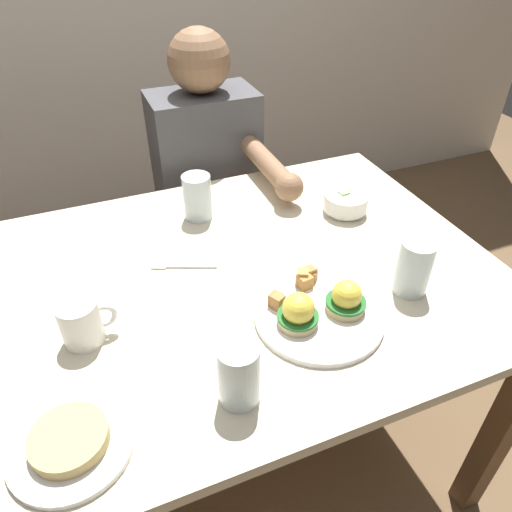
{
  "coord_description": "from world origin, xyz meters",
  "views": [
    {
      "loc": [
        -0.29,
        -0.81,
        1.45
      ],
      "look_at": [
        0.04,
        0.0,
        0.78
      ],
      "focal_mm": 33.45,
      "sensor_mm": 36.0,
      "label": 1
    }
  ],
  "objects_px": {
    "water_glass_far": "(198,199)",
    "diner_person": "(211,182)",
    "fork": "(180,266)",
    "dining_table": "(241,307)",
    "side_plate": "(70,442)",
    "eggs_benedict_plate": "(319,309)",
    "water_glass_near": "(413,270)",
    "fruit_bowl": "(346,202)",
    "water_glass_extra": "(239,376)",
    "coffee_mug": "(81,321)"
  },
  "relations": [
    {
      "from": "coffee_mug",
      "to": "water_glass_extra",
      "type": "bearing_deg",
      "value": -45.95
    },
    {
      "from": "fork",
      "to": "water_glass_near",
      "type": "bearing_deg",
      "value": -30.86
    },
    {
      "from": "water_glass_near",
      "to": "water_glass_far",
      "type": "bearing_deg",
      "value": 126.81
    },
    {
      "from": "coffee_mug",
      "to": "water_glass_near",
      "type": "bearing_deg",
      "value": -9.78
    },
    {
      "from": "coffee_mug",
      "to": "fork",
      "type": "bearing_deg",
      "value": 33.55
    },
    {
      "from": "fruit_bowl",
      "to": "diner_person",
      "type": "xyz_separation_m",
      "value": [
        -0.25,
        0.46,
        -0.12
      ]
    },
    {
      "from": "fruit_bowl",
      "to": "water_glass_near",
      "type": "bearing_deg",
      "value": -95.78
    },
    {
      "from": "dining_table",
      "to": "diner_person",
      "type": "distance_m",
      "value": 0.61
    },
    {
      "from": "fork",
      "to": "side_plate",
      "type": "distance_m",
      "value": 0.48
    },
    {
      "from": "fruit_bowl",
      "to": "fork",
      "type": "xyz_separation_m",
      "value": [
        -0.49,
        -0.07,
        -0.03
      ]
    },
    {
      "from": "fork",
      "to": "diner_person",
      "type": "xyz_separation_m",
      "value": [
        0.24,
        0.52,
        -0.09
      ]
    },
    {
      "from": "dining_table",
      "to": "eggs_benedict_plate",
      "type": "distance_m",
      "value": 0.26
    },
    {
      "from": "dining_table",
      "to": "diner_person",
      "type": "height_order",
      "value": "diner_person"
    },
    {
      "from": "dining_table",
      "to": "diner_person",
      "type": "relative_size",
      "value": 1.05
    },
    {
      "from": "water_glass_far",
      "to": "diner_person",
      "type": "height_order",
      "value": "diner_person"
    },
    {
      "from": "fork",
      "to": "water_glass_extra",
      "type": "distance_m",
      "value": 0.4
    },
    {
      "from": "coffee_mug",
      "to": "water_glass_extra",
      "type": "relative_size",
      "value": 0.88
    },
    {
      "from": "fruit_bowl",
      "to": "diner_person",
      "type": "height_order",
      "value": "diner_person"
    },
    {
      "from": "eggs_benedict_plate",
      "to": "fork",
      "type": "xyz_separation_m",
      "value": [
        -0.22,
        0.27,
        -0.02
      ]
    },
    {
      "from": "dining_table",
      "to": "eggs_benedict_plate",
      "type": "height_order",
      "value": "eggs_benedict_plate"
    },
    {
      "from": "eggs_benedict_plate",
      "to": "water_glass_far",
      "type": "height_order",
      "value": "water_glass_far"
    },
    {
      "from": "eggs_benedict_plate",
      "to": "water_glass_near",
      "type": "xyz_separation_m",
      "value": [
        0.23,
        0.0,
        0.03
      ]
    },
    {
      "from": "fork",
      "to": "side_plate",
      "type": "relative_size",
      "value": 0.75
    },
    {
      "from": "side_plate",
      "to": "dining_table",
      "type": "bearing_deg",
      "value": 37.43
    },
    {
      "from": "coffee_mug",
      "to": "water_glass_near",
      "type": "height_order",
      "value": "water_glass_near"
    },
    {
      "from": "water_glass_near",
      "to": "side_plate",
      "type": "bearing_deg",
      "value": -171.16
    },
    {
      "from": "coffee_mug",
      "to": "water_glass_far",
      "type": "xyz_separation_m",
      "value": [
        0.34,
        0.35,
        0.01
      ]
    },
    {
      "from": "coffee_mug",
      "to": "water_glass_near",
      "type": "distance_m",
      "value": 0.69
    },
    {
      "from": "water_glass_far",
      "to": "side_plate",
      "type": "xyz_separation_m",
      "value": [
        -0.38,
        -0.58,
        -0.04
      ]
    },
    {
      "from": "coffee_mug",
      "to": "dining_table",
      "type": "bearing_deg",
      "value": 12.14
    },
    {
      "from": "water_glass_far",
      "to": "dining_table",
      "type": "bearing_deg",
      "value": -86.24
    },
    {
      "from": "fork",
      "to": "coffee_mug",
      "type": "bearing_deg",
      "value": -146.45
    },
    {
      "from": "fruit_bowl",
      "to": "water_glass_near",
      "type": "xyz_separation_m",
      "value": [
        -0.03,
        -0.34,
        0.02
      ]
    },
    {
      "from": "dining_table",
      "to": "fruit_bowl",
      "type": "distance_m",
      "value": 0.41
    },
    {
      "from": "coffee_mug",
      "to": "fork",
      "type": "distance_m",
      "value": 0.28
    },
    {
      "from": "dining_table",
      "to": "water_glass_far",
      "type": "relative_size",
      "value": 9.74
    },
    {
      "from": "water_glass_near",
      "to": "water_glass_extra",
      "type": "xyz_separation_m",
      "value": [
        -0.45,
        -0.12,
        0.0
      ]
    },
    {
      "from": "water_glass_near",
      "to": "side_plate",
      "type": "distance_m",
      "value": 0.74
    },
    {
      "from": "diner_person",
      "to": "fork",
      "type": "bearing_deg",
      "value": -114.55
    },
    {
      "from": "eggs_benedict_plate",
      "to": "diner_person",
      "type": "height_order",
      "value": "diner_person"
    },
    {
      "from": "water_glass_far",
      "to": "water_glass_near",
      "type": "bearing_deg",
      "value": -53.19
    },
    {
      "from": "side_plate",
      "to": "water_glass_extra",
      "type": "bearing_deg",
      "value": -2.12
    },
    {
      "from": "water_glass_far",
      "to": "eggs_benedict_plate",
      "type": "bearing_deg",
      "value": -75.8
    },
    {
      "from": "dining_table",
      "to": "fruit_bowl",
      "type": "height_order",
      "value": "fruit_bowl"
    },
    {
      "from": "diner_person",
      "to": "water_glass_extra",
      "type": "bearing_deg",
      "value": -104.39
    },
    {
      "from": "eggs_benedict_plate",
      "to": "fork",
      "type": "distance_m",
      "value": 0.35
    },
    {
      "from": "fork",
      "to": "eggs_benedict_plate",
      "type": "bearing_deg",
      "value": -50.75
    },
    {
      "from": "eggs_benedict_plate",
      "to": "side_plate",
      "type": "bearing_deg",
      "value": -167.54
    },
    {
      "from": "water_glass_near",
      "to": "side_plate",
      "type": "height_order",
      "value": "water_glass_near"
    },
    {
      "from": "water_glass_near",
      "to": "water_glass_far",
      "type": "relative_size",
      "value": 1.04
    }
  ]
}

